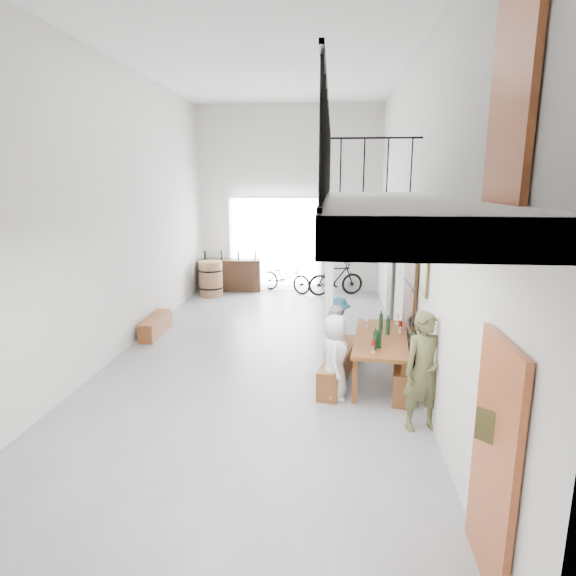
# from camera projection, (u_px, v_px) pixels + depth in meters

# --- Properties ---
(floor) EXTENTS (12.00, 12.00, 0.00)m
(floor) POSITION_uv_depth(u_px,v_px,m) (260.00, 358.00, 9.18)
(floor) COLOR slate
(floor) RESTS_ON ground
(room_walls) EXTENTS (12.00, 12.00, 12.00)m
(room_walls) POSITION_uv_depth(u_px,v_px,m) (257.00, 166.00, 8.41)
(room_walls) COLOR silver
(room_walls) RESTS_ON ground
(gateway_portal) EXTENTS (2.80, 0.08, 2.80)m
(gateway_portal) POSITION_uv_depth(u_px,v_px,m) (275.00, 245.00, 14.68)
(gateway_portal) COLOR white
(gateway_portal) RESTS_ON ground
(right_wall_decor) EXTENTS (0.07, 8.28, 5.07)m
(right_wall_decor) POSITION_uv_depth(u_px,v_px,m) (428.00, 295.00, 6.74)
(right_wall_decor) COLOR #95431F
(right_wall_decor) RESTS_ON ground
(balcony) EXTENTS (1.52, 5.62, 4.00)m
(balcony) POSITION_uv_depth(u_px,v_px,m) (391.00, 213.00, 5.32)
(balcony) COLOR white
(balcony) RESTS_ON ground
(tasting_table) EXTENTS (1.07, 2.15, 0.79)m
(tasting_table) POSITION_uv_depth(u_px,v_px,m) (381.00, 342.00, 7.95)
(tasting_table) COLOR brown
(tasting_table) RESTS_ON ground
(bench_inner) EXTENTS (0.71, 2.05, 0.47)m
(bench_inner) POSITION_uv_depth(u_px,v_px,m) (339.00, 365.00, 8.20)
(bench_inner) COLOR brown
(bench_inner) RESTS_ON ground
(bench_wall) EXTENTS (0.61, 2.22, 0.51)m
(bench_wall) POSITION_uv_depth(u_px,v_px,m) (403.00, 366.00, 8.10)
(bench_wall) COLOR brown
(bench_wall) RESTS_ON ground
(tableware) EXTENTS (0.62, 1.58, 0.35)m
(tableware) POSITION_uv_depth(u_px,v_px,m) (382.00, 329.00, 7.88)
(tableware) COLOR black
(tableware) RESTS_ON tasting_table
(side_bench) EXTENTS (0.37, 1.42, 0.40)m
(side_bench) POSITION_uv_depth(u_px,v_px,m) (156.00, 325.00, 10.58)
(side_bench) COLOR brown
(side_bench) RESTS_ON ground
(oak_barrel) EXTENTS (0.70, 0.70, 1.03)m
(oak_barrel) POSITION_uv_depth(u_px,v_px,m) (211.00, 279.00, 14.03)
(oak_barrel) COLOR brown
(oak_barrel) RESTS_ON ground
(serving_counter) EXTENTS (1.87, 0.67, 0.96)m
(serving_counter) POSITION_uv_depth(u_px,v_px,m) (231.00, 275.00, 14.72)
(serving_counter) COLOR #341C10
(serving_counter) RESTS_ON ground
(counter_bottles) EXTENTS (1.58, 0.21, 0.28)m
(counter_bottles) POSITION_uv_depth(u_px,v_px,m) (230.00, 255.00, 14.58)
(counter_bottles) COLOR black
(counter_bottles) RESTS_ON serving_counter
(guest_left_a) EXTENTS (0.45, 0.67, 1.34)m
(guest_left_a) POSITION_uv_depth(u_px,v_px,m) (335.00, 357.00, 7.37)
(guest_left_a) COLOR white
(guest_left_a) RESTS_ON ground
(guest_left_b) EXTENTS (0.38, 0.50, 1.24)m
(guest_left_b) POSITION_uv_depth(u_px,v_px,m) (334.00, 350.00, 7.82)
(guest_left_b) COLOR #235E75
(guest_left_b) RESTS_ON ground
(guest_left_c) EXTENTS (0.65, 0.72, 1.22)m
(guest_left_c) POSITION_uv_depth(u_px,v_px,m) (336.00, 339.00, 8.40)
(guest_left_c) COLOR white
(guest_left_c) RESTS_ON ground
(guest_left_d) EXTENTS (0.57, 0.85, 1.22)m
(guest_left_d) POSITION_uv_depth(u_px,v_px,m) (338.00, 329.00, 8.94)
(guest_left_d) COLOR #235E75
(guest_left_d) RESTS_ON ground
(guest_right_a) EXTENTS (0.33, 0.72, 1.21)m
(guest_right_a) POSITION_uv_depth(u_px,v_px,m) (423.00, 359.00, 7.46)
(guest_right_a) COLOR red
(guest_right_a) RESTS_ON ground
(guest_right_b) EXTENTS (0.79, 1.21, 1.24)m
(guest_right_b) POSITION_uv_depth(u_px,v_px,m) (417.00, 345.00, 8.05)
(guest_right_b) COLOR black
(guest_right_b) RESTS_ON ground
(guest_right_c) EXTENTS (0.37, 0.55, 1.10)m
(guest_right_c) POSITION_uv_depth(u_px,v_px,m) (412.00, 339.00, 8.56)
(guest_right_c) COLOR white
(guest_right_c) RESTS_ON ground
(host_standing) EXTENTS (0.69, 0.54, 1.65)m
(host_standing) POSITION_uv_depth(u_px,v_px,m) (425.00, 371.00, 6.40)
(host_standing) COLOR brown
(host_standing) RESTS_ON ground
(potted_plant) EXTENTS (0.43, 0.40, 0.39)m
(potted_plant) POSITION_uv_depth(u_px,v_px,m) (388.00, 346.00, 9.29)
(potted_plant) COLOR #185519
(potted_plant) RESTS_ON ground
(bicycle_near) EXTENTS (1.83, 1.37, 0.92)m
(bicycle_near) POSITION_uv_depth(u_px,v_px,m) (286.00, 277.00, 14.53)
(bicycle_near) COLOR black
(bicycle_near) RESTS_ON ground
(bicycle_far) EXTENTS (1.72, 0.92, 0.99)m
(bicycle_far) POSITION_uv_depth(u_px,v_px,m) (336.00, 279.00, 14.11)
(bicycle_far) COLOR black
(bicycle_far) RESTS_ON ground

